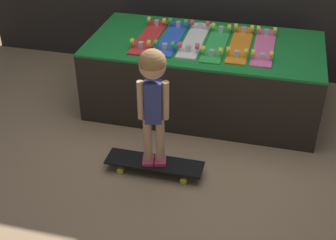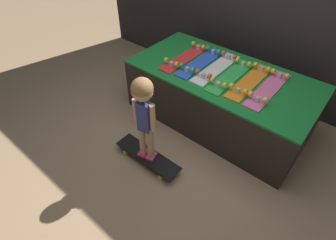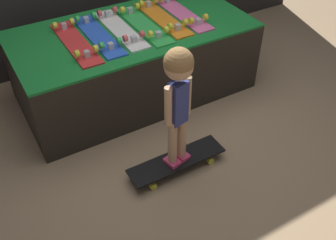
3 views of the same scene
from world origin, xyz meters
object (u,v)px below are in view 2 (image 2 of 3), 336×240
(skateboard_green_on_rack, at_px, (231,75))
(skateboard_orange_on_rack, at_px, (250,81))
(skateboard_red_on_rack, at_px, (186,57))
(skateboard_blue_on_rack, at_px, (201,62))
(skateboard_on_floor, at_px, (148,156))
(skateboard_pink_on_rack, at_px, (268,88))
(child, at_px, (144,106))
(skateboard_white_on_rack, at_px, (216,68))

(skateboard_green_on_rack, bearing_deg, skateboard_orange_on_rack, 9.50)
(skateboard_orange_on_rack, bearing_deg, skateboard_red_on_rack, -178.02)
(skateboard_blue_on_rack, relative_size, skateboard_on_floor, 1.04)
(skateboard_blue_on_rack, xyz_separation_m, skateboard_pink_on_rack, (0.81, 0.01, 0.00))
(child, bearing_deg, skateboard_on_floor, -129.09)
(skateboard_green_on_rack, distance_m, skateboard_pink_on_rack, 0.41)
(skateboard_green_on_rack, height_order, skateboard_pink_on_rack, same)
(skateboard_white_on_rack, bearing_deg, skateboard_green_on_rack, -9.60)
(skateboard_pink_on_rack, xyz_separation_m, child, (-0.69, -1.06, 0.08))
(skateboard_blue_on_rack, bearing_deg, skateboard_on_floor, -83.56)
(skateboard_orange_on_rack, distance_m, child, 1.17)
(skateboard_orange_on_rack, distance_m, skateboard_pink_on_rack, 0.20)
(skateboard_orange_on_rack, bearing_deg, skateboard_green_on_rack, -170.50)
(skateboard_white_on_rack, distance_m, child, 1.07)
(skateboard_white_on_rack, bearing_deg, skateboard_pink_on_rack, -0.31)
(skateboard_on_floor, relative_size, child, 0.80)
(skateboard_red_on_rack, relative_size, child, 0.83)
(skateboard_red_on_rack, distance_m, skateboard_orange_on_rack, 0.81)
(skateboard_blue_on_rack, distance_m, child, 1.07)
(skateboard_pink_on_rack, distance_m, child, 1.27)
(skateboard_red_on_rack, height_order, skateboard_orange_on_rack, same)
(skateboard_white_on_rack, height_order, skateboard_green_on_rack, same)
(child, bearing_deg, skateboard_blue_on_rack, 83.91)
(skateboard_red_on_rack, bearing_deg, skateboard_white_on_rack, 4.01)
(skateboard_red_on_rack, distance_m, skateboard_on_floor, 1.24)
(skateboard_white_on_rack, distance_m, skateboard_on_floor, 1.22)
(skateboard_green_on_rack, bearing_deg, skateboard_white_on_rack, 170.40)
(skateboard_on_floor, bearing_deg, skateboard_white_on_rack, 85.54)
(skateboard_orange_on_rack, height_order, skateboard_pink_on_rack, same)
(skateboard_orange_on_rack, bearing_deg, child, -114.60)
(skateboard_white_on_rack, bearing_deg, skateboard_on_floor, -94.46)
(skateboard_pink_on_rack, bearing_deg, skateboard_blue_on_rack, -179.63)
(skateboard_blue_on_rack, relative_size, skateboard_orange_on_rack, 1.00)
(skateboard_green_on_rack, xyz_separation_m, child, (-0.29, -1.03, 0.08))
(skateboard_orange_on_rack, relative_size, skateboard_pink_on_rack, 1.00)
(skateboard_red_on_rack, distance_m, skateboard_pink_on_rack, 1.01)
(skateboard_blue_on_rack, distance_m, skateboard_orange_on_rack, 0.61)
(skateboard_red_on_rack, relative_size, skateboard_green_on_rack, 1.00)
(skateboard_blue_on_rack, bearing_deg, skateboard_orange_on_rack, 0.76)
(skateboard_red_on_rack, distance_m, child, 1.09)
(skateboard_white_on_rack, relative_size, skateboard_orange_on_rack, 1.00)
(skateboard_pink_on_rack, distance_m, skateboard_on_floor, 1.40)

